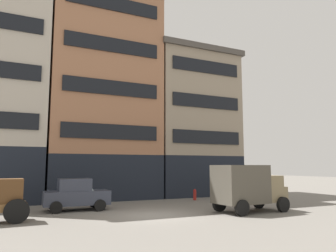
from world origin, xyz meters
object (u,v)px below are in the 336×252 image
at_px(sedan_dark, 76,195).
at_px(fire_hydrant_curbside, 195,194).
at_px(pedestrian_officer, 224,187).
at_px(delivery_truck_near, 248,186).

bearing_deg(sedan_dark, fire_hydrant_curbside, 12.71).
xyz_separation_m(pedestrian_officer, fire_hydrant_curbside, (-2.22, 0.72, -0.55)).
relative_size(pedestrian_officer, fire_hydrant_curbside, 2.16).
height_order(sedan_dark, pedestrian_officer, sedan_dark).
bearing_deg(pedestrian_officer, fire_hydrant_curbside, 162.08).
distance_m(pedestrian_officer, fire_hydrant_curbside, 2.40).
relative_size(delivery_truck_near, pedestrian_officer, 2.47).
height_order(delivery_truck_near, fire_hydrant_curbside, delivery_truck_near).
bearing_deg(fire_hydrant_curbside, pedestrian_officer, -17.92).
relative_size(delivery_truck_near, sedan_dark, 1.19).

